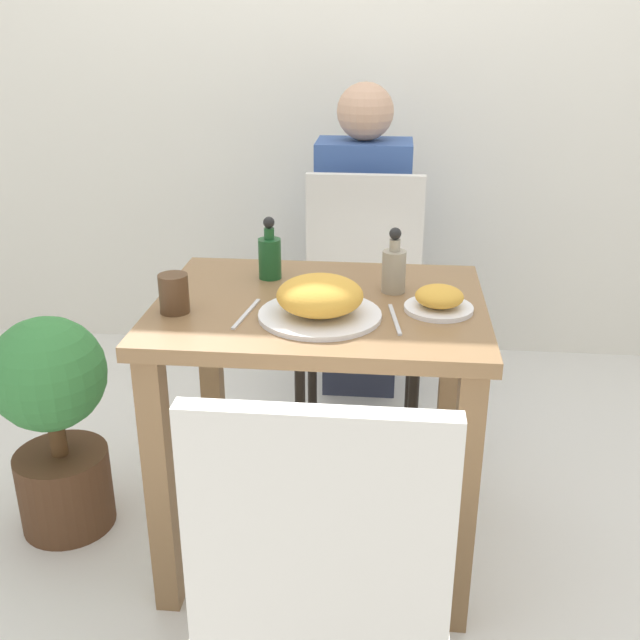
% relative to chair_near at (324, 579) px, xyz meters
% --- Properties ---
extents(ground_plane, '(16.00, 16.00, 0.00)m').
position_rel_chair_near_xyz_m(ground_plane, '(-0.08, 0.71, -0.50)').
color(ground_plane, silver).
extents(wall_back, '(8.00, 0.05, 2.60)m').
position_rel_chair_near_xyz_m(wall_back, '(-0.08, 2.12, 0.80)').
color(wall_back, white).
rests_on(wall_back, ground_plane).
extents(dining_table, '(0.81, 0.63, 0.73)m').
position_rel_chair_near_xyz_m(dining_table, '(-0.08, 0.71, 0.08)').
color(dining_table, olive).
rests_on(dining_table, ground_plane).
extents(chair_near, '(0.42, 0.42, 0.89)m').
position_rel_chair_near_xyz_m(chair_near, '(0.00, 0.00, 0.00)').
color(chair_near, silver).
rests_on(chair_near, ground_plane).
extents(chair_far, '(0.42, 0.42, 0.89)m').
position_rel_chair_near_xyz_m(chair_far, '(-0.00, 1.37, 0.00)').
color(chair_far, silver).
rests_on(chair_far, ground_plane).
extents(food_plate, '(0.29, 0.29, 0.10)m').
position_rel_chair_near_xyz_m(food_plate, '(-0.07, 0.61, 0.27)').
color(food_plate, white).
rests_on(food_plate, dining_table).
extents(side_plate, '(0.16, 0.16, 0.06)m').
position_rel_chair_near_xyz_m(side_plate, '(0.21, 0.68, 0.26)').
color(side_plate, white).
rests_on(side_plate, dining_table).
extents(drink_cup, '(0.07, 0.07, 0.09)m').
position_rel_chair_near_xyz_m(drink_cup, '(-0.41, 0.61, 0.28)').
color(drink_cup, '#4C331E').
rests_on(drink_cup, dining_table).
extents(sauce_bottle, '(0.06, 0.06, 0.17)m').
position_rel_chair_near_xyz_m(sauce_bottle, '(-0.23, 0.87, 0.29)').
color(sauce_bottle, '#194C23').
rests_on(sauce_bottle, dining_table).
extents(condiment_bottle, '(0.06, 0.06, 0.17)m').
position_rel_chair_near_xyz_m(condiment_bottle, '(0.10, 0.80, 0.29)').
color(condiment_bottle, gray).
rests_on(condiment_bottle, dining_table).
extents(fork_utensil, '(0.03, 0.19, 0.00)m').
position_rel_chair_near_xyz_m(fork_utensil, '(-0.24, 0.61, 0.23)').
color(fork_utensil, silver).
rests_on(fork_utensil, dining_table).
extents(spoon_utensil, '(0.03, 0.18, 0.00)m').
position_rel_chair_near_xyz_m(spoon_utensil, '(0.11, 0.61, 0.23)').
color(spoon_utensil, silver).
rests_on(spoon_utensil, dining_table).
extents(potted_plant_left, '(0.31, 0.31, 0.64)m').
position_rel_chair_near_xyz_m(potted_plant_left, '(-0.82, 0.73, -0.14)').
color(potted_plant_left, '#51331E').
rests_on(potted_plant_left, ground_plane).
extents(person_figure, '(0.34, 0.22, 1.17)m').
position_rel_chair_near_xyz_m(person_figure, '(-0.02, 1.69, 0.08)').
color(person_figure, '#2D3347').
rests_on(person_figure, ground_plane).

